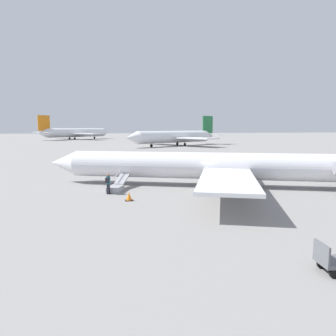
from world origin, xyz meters
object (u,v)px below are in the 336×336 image
Objects in this scene: airplane_main at (222,166)px; airplane_far_left at (176,137)px; passenger at (108,182)px; boarding_stairs at (117,187)px; airplane_taxiing_distant at (76,133)px.

airplane_far_left is (-12.61, -69.16, 0.85)m from airplane_main.
airplane_main is at bearing 48.09° from airplane_far_left.
airplane_far_left is 19.67× the size of passenger.
airplane_main is 18.43× the size of passenger.
passenger is (0.79, 1.29, 0.63)m from boarding_stairs.
boarding_stairs is at bearing 40.37° from airplane_far_left.
passenger is at bearing 29.25° from airplane_main.
airplane_taxiing_distant is 20.31× the size of passenger.
boarding_stairs is at bearing 22.45° from airplane_main.
airplane_main is 7.82× the size of boarding_stairs.
airplane_taxiing_distant reaches higher than boarding_stairs.
airplane_far_left reaches higher than passenger.
airplane_main is at bearing -67.55° from boarding_stairs.
boarding_stairs is at bearing -9.71° from passenger.
airplane_far_left reaches higher than airplane_main.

